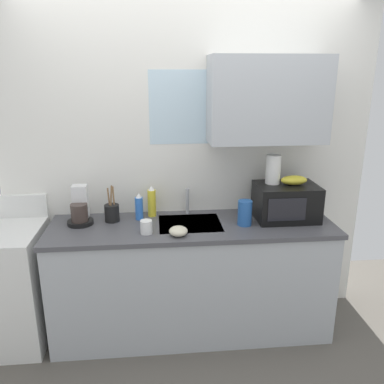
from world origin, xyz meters
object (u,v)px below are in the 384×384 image
stove_range (4,286)px  cereal_canister (245,213)px  banana_bunch (294,180)px  small_bowl (178,231)px  mug_white (146,227)px  paper_towel_roll (273,169)px  coffee_maker (80,210)px  dish_soap_bottle_yellow (152,202)px  microwave (286,202)px  dish_soap_bottle_blue (139,207)px  utensil_crock (112,212)px

stove_range → cereal_canister: bearing=-1.7°
banana_bunch → small_bowl: banana_bunch is taller
mug_white → paper_towel_roll: bearing=14.1°
banana_bunch → coffee_maker: (-1.60, 0.06, -0.20)m
dish_soap_bottle_yellow → small_bowl: dish_soap_bottle_yellow is taller
microwave → dish_soap_bottle_yellow: (-1.02, 0.16, -0.02)m
mug_white → coffee_maker: bearing=153.1°
banana_bunch → mug_white: banana_bunch is taller
banana_bunch → dish_soap_bottle_blue: (-1.17, 0.09, -0.21)m
stove_range → banana_bunch: 2.30m
cereal_canister → banana_bunch: bearing=14.4°
microwave → paper_towel_roll: paper_towel_roll is taller
coffee_maker → mug_white: coffee_maker is taller
banana_bunch → cereal_canister: 0.45m
stove_range → cereal_canister: cereal_canister is taller
stove_range → microwave: size_ratio=2.35×
banana_bunch → coffee_maker: banana_bunch is taller
stove_range → microwave: 2.21m
cereal_canister → utensil_crock: (-0.98, 0.17, -0.02)m
mug_white → banana_bunch: bearing=9.7°
paper_towel_roll → dish_soap_bottle_blue: bearing=177.7°
banana_bunch → cereal_canister: banana_bunch is taller
microwave → stove_range: bearing=-178.8°
paper_towel_roll → cereal_canister: (-0.24, -0.15, -0.29)m
small_bowl → mug_white: bearing=164.7°
cereal_canister → small_bowl: bearing=-163.3°
coffee_maker → cereal_canister: bearing=-7.5°
coffee_maker → utensil_crock: 0.23m
stove_range → mug_white: bearing=-7.6°
paper_towel_roll → small_bowl: 0.87m
stove_range → microwave: bearing=1.2°
banana_bunch → mug_white: 1.15m
paper_towel_roll → utensil_crock: size_ratio=0.76×
stove_range → utensil_crock: (0.81, 0.12, 0.51)m
coffee_maker → utensil_crock: utensil_crock is taller
utensil_crock → paper_towel_roll: bearing=-0.9°
paper_towel_roll → utensil_crock: paper_towel_roll is taller
dish_soap_bottle_yellow → dish_soap_bottle_blue: (-0.10, -0.07, -0.02)m
cereal_canister → mug_white: size_ratio=1.96×
mug_white → dish_soap_bottle_blue: bearing=101.4°
microwave → coffee_maker: coffee_maker is taller
stove_range → dish_soap_bottle_blue: dish_soap_bottle_blue is taller
banana_bunch → dish_soap_bottle_blue: banana_bunch is taller
stove_range → dish_soap_bottle_yellow: (1.11, 0.20, 0.56)m
cereal_canister → utensil_crock: utensil_crock is taller
banana_bunch → paper_towel_roll: bearing=161.6°
microwave → dish_soap_bottle_blue: bearing=175.3°
banana_bunch → mug_white: size_ratio=2.11×
coffee_maker → dish_soap_bottle_yellow: 0.54m
stove_range → dish_soap_bottle_blue: size_ratio=5.16×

